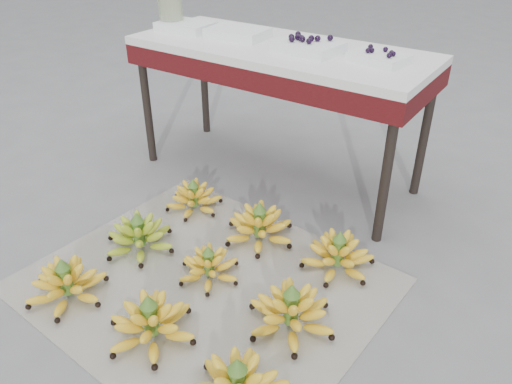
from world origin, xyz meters
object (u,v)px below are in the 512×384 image
Objects in this scene: bunch_back_center at (259,227)px; tray_right at (308,46)px; vendor_table at (279,62)px; tray_far_right at (379,58)px; bunch_front_center at (151,323)px; tray_far_left at (186,26)px; bunch_back_left at (194,199)px; bunch_mid_right at (291,312)px; glass_jar at (171,13)px; newspaper_mat at (206,284)px; tray_left at (238,33)px; bunch_back_right at (338,255)px; bunch_mid_center at (209,267)px; bunch_mid_left at (139,236)px; bunch_front_left at (67,284)px.

tray_right reaches higher than bunch_back_center.
tray_far_right reaches higher than vendor_table.
bunch_front_center is 1.11× the size of tray_far_left.
bunch_back_left is at bearing -170.59° from bunch_back_center.
bunch_mid_right is 2.37× the size of glass_jar.
tray_right is (-0.08, 0.86, 0.70)m from newspaper_mat.
vendor_table is 4.90× the size of tray_left.
bunch_back_center is 0.99× the size of bunch_back_right.
newspaper_mat is at bearing -61.67° from tray_left.
bunch_mid_center is 0.31m from bunch_back_center.
bunch_mid_right is 0.51m from bunch_back_center.
bunch_back_left is 0.84× the size of bunch_back_right.
bunch_mid_right reaches higher than bunch_mid_left.
bunch_back_center reaches higher than newspaper_mat.
tray_far_right is (0.32, 0.02, -0.01)m from tray_right.
tray_far_left is at bearing 142.59° from bunch_back_left.
bunch_mid_left is (0.01, 0.35, 0.00)m from bunch_front_left.
tray_right is (-0.45, 0.49, 0.64)m from bunch_back_right.
bunch_mid_right is 1.17m from tray_right.
bunch_mid_right reaches higher than newspaper_mat.
vendor_table is 0.26m from tray_left.
vendor_table is 0.55m from tray_far_left.
bunch_front_left is 1.41m from tray_far_left.
bunch_front_center is 1.36m from tray_far_right.
glass_jar is (-0.51, 0.83, 0.69)m from bunch_mid_left.
vendor_table is 9.41× the size of glass_jar.
tray_far_left is (-1.15, 0.48, 0.64)m from bunch_back_right.
bunch_mid_right is at bearing -0.71° from newspaper_mat.
bunch_mid_center is at bearing 93.97° from bunch_front_center.
bunch_mid_left is 1.19× the size of tray_far_left.
glass_jar is (-0.50, 1.18, 0.69)m from bunch_front_left.
newspaper_mat is 0.54m from bunch_back_left.
bunch_front_left reaches higher than newspaper_mat.
bunch_back_left is 2.04× the size of glass_jar.
bunch_mid_left is 1.14× the size of tray_left.
bunch_mid_center is at bearing -85.33° from tray_right.
vendor_table is at bearing 136.14° from bunch_mid_right.
bunch_mid_right reaches higher than bunch_front_left.
glass_jar reaches higher than bunch_front_center.
bunch_back_center is at bearing 33.74° from bunch_mid_left.
bunch_mid_left is at bearing -82.39° from tray_left.
bunch_front_center is at bearing -128.55° from bunch_mid_right.
glass_jar reaches higher than newspaper_mat.
newspaper_mat is at bearing -78.36° from bunch_back_center.
bunch_mid_center is 1.60× the size of glass_jar.
bunch_mid_center is at bearing -61.14° from tray_left.
bunch_back_center is 0.26× the size of vendor_table.
tray_far_right reaches higher than bunch_mid_left.
tray_left is (-0.12, 0.87, 0.64)m from bunch_mid_left.
bunch_front_center is at bearing -84.40° from bunch_mid_center.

